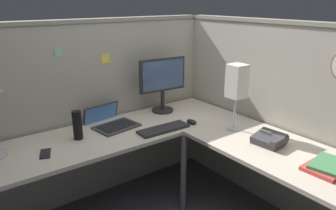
{
  "coord_description": "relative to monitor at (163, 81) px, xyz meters",
  "views": [
    {
      "loc": [
        -1.39,
        -1.69,
        1.73
      ],
      "look_at": [
        0.06,
        0.25,
        0.94
      ],
      "focal_mm": 34.7,
      "sensor_mm": 36.0,
      "label": 1
    }
  ],
  "objects": [
    {
      "name": "keyboard",
      "position": [
        -0.27,
        -0.38,
        -0.28
      ],
      "size": [
        0.43,
        0.15,
        0.02
      ],
      "primitive_type": "cube",
      "rotation": [
        0.0,
        0.0,
        -0.03
      ],
      "color": "#232326",
      "rests_on": "desk"
    },
    {
      "name": "cubicle_wall_right",
      "position": [
        0.58,
        -0.9,
        -0.23
      ],
      "size": [
        0.12,
        2.37,
        1.58
      ],
      "color": "#A8A393",
      "rests_on": "ground"
    },
    {
      "name": "thermos_flask",
      "position": [
        -0.88,
        -0.13,
        -0.18
      ],
      "size": [
        0.07,
        0.07,
        0.22
      ],
      "primitive_type": "cylinder",
      "color": "black",
      "rests_on": "desk"
    },
    {
      "name": "office_phone",
      "position": [
        0.19,
        -1.05,
        -0.26
      ],
      "size": [
        0.21,
        0.22,
        0.11
      ],
      "color": "#38383D",
      "rests_on": "desk"
    },
    {
      "name": "cell_phone",
      "position": [
        -1.16,
        -0.24,
        -0.29
      ],
      "size": [
        0.11,
        0.16,
        0.01
      ],
      "primitive_type": "cube",
      "rotation": [
        0.0,
        0.0,
        -0.35
      ],
      "color": "black",
      "rests_on": "desk"
    },
    {
      "name": "desk",
      "position": [
        -0.44,
        -0.69,
        -0.39
      ],
      "size": [
        2.35,
        2.15,
        0.73
      ],
      "color": "beige",
      "rests_on": "ground"
    },
    {
      "name": "pinned_note_middle",
      "position": [
        -0.47,
        0.18,
        0.23
      ],
      "size": [
        0.08,
        0.0,
        0.08
      ],
      "primitive_type": "cube",
      "color": "#EAD84C"
    },
    {
      "name": "pinned_note_leftmost",
      "position": [
        -0.86,
        0.18,
        0.32
      ],
      "size": [
        0.06,
        0.0,
        0.06
      ],
      "primitive_type": "cube",
      "color": "#8CCC99"
    },
    {
      "name": "monitor",
      "position": [
        0.0,
        0.0,
        0.0
      ],
      "size": [
        0.46,
        0.2,
        0.5
      ],
      "color": "#232326",
      "rests_on": "desk"
    },
    {
      "name": "cubicle_wall_back",
      "position": [
        -0.66,
        0.23,
        -0.23
      ],
      "size": [
        2.57,
        0.12,
        1.58
      ],
      "color": "#A8A393",
      "rests_on": "ground"
    },
    {
      "name": "laptop",
      "position": [
        -0.55,
        -0.01,
        -0.27
      ],
      "size": [
        0.39,
        0.43,
        0.22
      ],
      "color": "#38383D",
      "rests_on": "desk"
    },
    {
      "name": "desk_lamp_paper",
      "position": [
        0.2,
        -0.7,
        0.09
      ],
      "size": [
        0.13,
        0.13,
        0.53
      ],
      "color": "#B7BABF",
      "rests_on": "desk"
    },
    {
      "name": "book_stack",
      "position": [
        0.18,
        -1.49,
        -0.27
      ],
      "size": [
        0.3,
        0.24,
        0.04
      ],
      "color": "#BF3F38",
      "rests_on": "desk"
    },
    {
      "name": "computer_mouse",
      "position": [
        0.01,
        -0.4,
        -0.28
      ],
      "size": [
        0.06,
        0.1,
        0.03
      ],
      "primitive_type": "ellipsoid",
      "color": "black",
      "rests_on": "desk"
    }
  ]
}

